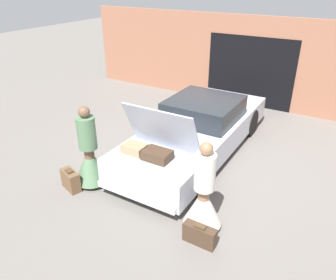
{
  "coord_description": "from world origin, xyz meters",
  "views": [
    {
      "loc": [
        2.99,
        -6.43,
        3.92
      ],
      "look_at": [
        0.0,
        -1.39,
        0.91
      ],
      "focal_mm": 35.0,
      "sensor_mm": 36.0,
      "label": 1
    }
  ],
  "objects_px": {
    "car": "(198,130)",
    "suitcase_beside_left_person": "(71,180)",
    "person_left": "(90,158)",
    "suitcase_beside_right_person": "(200,235)",
    "person_right": "(203,199)"
  },
  "relations": [
    {
      "from": "person_right",
      "to": "suitcase_beside_left_person",
      "type": "bearing_deg",
      "value": 85.23
    },
    {
      "from": "person_right",
      "to": "suitcase_beside_right_person",
      "type": "bearing_deg",
      "value": -172.37
    },
    {
      "from": "suitcase_beside_left_person",
      "to": "suitcase_beside_right_person",
      "type": "relative_size",
      "value": 0.93
    },
    {
      "from": "person_right",
      "to": "suitcase_beside_right_person",
      "type": "height_order",
      "value": "person_right"
    },
    {
      "from": "car",
      "to": "suitcase_beside_left_person",
      "type": "distance_m",
      "value": 3.14
    },
    {
      "from": "car",
      "to": "suitcase_beside_left_person",
      "type": "xyz_separation_m",
      "value": [
        -1.48,
        -2.74,
        -0.36
      ]
    },
    {
      "from": "person_right",
      "to": "car",
      "type": "bearing_deg",
      "value": 15.92
    },
    {
      "from": "person_left",
      "to": "person_right",
      "type": "relative_size",
      "value": 1.04
    },
    {
      "from": "car",
      "to": "person_right",
      "type": "distance_m",
      "value": 2.71
    },
    {
      "from": "suitcase_beside_left_person",
      "to": "suitcase_beside_right_person",
      "type": "xyz_separation_m",
      "value": [
        2.89,
        -0.04,
        -0.03
      ]
    },
    {
      "from": "car",
      "to": "suitcase_beside_right_person",
      "type": "bearing_deg",
      "value": -63.2
    },
    {
      "from": "person_left",
      "to": "suitcase_beside_right_person",
      "type": "distance_m",
      "value": 2.73
    },
    {
      "from": "suitcase_beside_left_person",
      "to": "suitcase_beside_right_person",
      "type": "distance_m",
      "value": 2.89
    },
    {
      "from": "person_left",
      "to": "person_right",
      "type": "height_order",
      "value": "person_left"
    },
    {
      "from": "person_right",
      "to": "suitcase_beside_left_person",
      "type": "distance_m",
      "value": 2.8
    }
  ]
}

